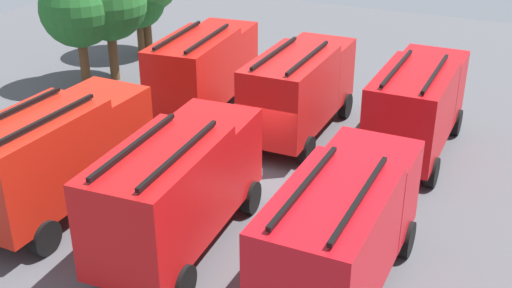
{
  "coord_description": "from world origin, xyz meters",
  "views": [
    {
      "loc": [
        -18.65,
        -8.83,
        11.34
      ],
      "look_at": [
        0.0,
        0.0,
        1.4
      ],
      "focal_mm": 44.84,
      "sensor_mm": 36.0,
      "label": 1
    }
  ],
  "objects_px": {
    "fire_truck_0": "(342,228)",
    "firefighter_1": "(392,94)",
    "fire_truck_5": "(204,67)",
    "tree_0": "(78,10)",
    "fire_truck_4": "(59,152)",
    "fire_truck_2": "(179,185)",
    "firefighter_0": "(204,46)",
    "traffic_cone_0": "(281,209)",
    "fire_truck_1": "(418,104)",
    "fire_truck_3": "(300,87)",
    "tree_1": "(108,2)",
    "tree_2": "(138,1)"
  },
  "relations": [
    {
      "from": "tree_2",
      "to": "tree_1",
      "type": "bearing_deg",
      "value": -165.3
    },
    {
      "from": "fire_truck_2",
      "to": "fire_truck_3",
      "type": "bearing_deg",
      "value": -4.91
    },
    {
      "from": "firefighter_0",
      "to": "firefighter_1",
      "type": "relative_size",
      "value": 1.06
    },
    {
      "from": "fire_truck_3",
      "to": "fire_truck_5",
      "type": "height_order",
      "value": "same"
    },
    {
      "from": "fire_truck_4",
      "to": "tree_0",
      "type": "xyz_separation_m",
      "value": [
        9.86,
        7.06,
        1.7
      ]
    },
    {
      "from": "fire_truck_4",
      "to": "fire_truck_2",
      "type": "bearing_deg",
      "value": -92.13
    },
    {
      "from": "traffic_cone_0",
      "to": "fire_truck_5",
      "type": "bearing_deg",
      "value": 44.42
    },
    {
      "from": "fire_truck_2",
      "to": "tree_1",
      "type": "xyz_separation_m",
      "value": [
        11.42,
        10.96,
        1.84
      ]
    },
    {
      "from": "tree_0",
      "to": "fire_truck_0",
      "type": "bearing_deg",
      "value": -121.3
    },
    {
      "from": "fire_truck_1",
      "to": "traffic_cone_0",
      "type": "xyz_separation_m",
      "value": [
        -6.54,
        2.81,
        -1.83
      ]
    },
    {
      "from": "firefighter_0",
      "to": "traffic_cone_0",
      "type": "distance_m",
      "value": 16.53
    },
    {
      "from": "fire_truck_3",
      "to": "tree_1",
      "type": "height_order",
      "value": "tree_1"
    },
    {
      "from": "firefighter_0",
      "to": "traffic_cone_0",
      "type": "xyz_separation_m",
      "value": [
        -12.98,
        -10.22,
        -0.63
      ]
    },
    {
      "from": "fire_truck_4",
      "to": "traffic_cone_0",
      "type": "height_order",
      "value": "fire_truck_4"
    },
    {
      "from": "fire_truck_2",
      "to": "fire_truck_3",
      "type": "height_order",
      "value": "same"
    },
    {
      "from": "fire_truck_1",
      "to": "fire_truck_4",
      "type": "relative_size",
      "value": 1.0
    },
    {
      "from": "fire_truck_0",
      "to": "fire_truck_1",
      "type": "distance_m",
      "value": 9.47
    },
    {
      "from": "fire_truck_2",
      "to": "traffic_cone_0",
      "type": "height_order",
      "value": "fire_truck_2"
    },
    {
      "from": "fire_truck_5",
      "to": "firefighter_1",
      "type": "xyz_separation_m",
      "value": [
        3.5,
        -7.65,
        -1.26
      ]
    },
    {
      "from": "tree_0",
      "to": "tree_1",
      "type": "relative_size",
      "value": 0.97
    },
    {
      "from": "fire_truck_1",
      "to": "firefighter_1",
      "type": "relative_size",
      "value": 4.47
    },
    {
      "from": "tree_0",
      "to": "tree_2",
      "type": "relative_size",
      "value": 1.23
    },
    {
      "from": "firefighter_1",
      "to": "fire_truck_5",
      "type": "bearing_deg",
      "value": -20.68
    },
    {
      "from": "traffic_cone_0",
      "to": "fire_truck_2",
      "type": "bearing_deg",
      "value": 143.05
    },
    {
      "from": "fire_truck_3",
      "to": "tree_0",
      "type": "relative_size",
      "value": 1.26
    },
    {
      "from": "fire_truck_0",
      "to": "fire_truck_1",
      "type": "bearing_deg",
      "value": 1.0
    },
    {
      "from": "fire_truck_0",
      "to": "fire_truck_4",
      "type": "relative_size",
      "value": 1.0
    },
    {
      "from": "fire_truck_2",
      "to": "firefighter_1",
      "type": "height_order",
      "value": "fire_truck_2"
    },
    {
      "from": "fire_truck_4",
      "to": "tree_0",
      "type": "bearing_deg",
      "value": 36.27
    },
    {
      "from": "fire_truck_0",
      "to": "fire_truck_1",
      "type": "height_order",
      "value": "same"
    },
    {
      "from": "fire_truck_5",
      "to": "traffic_cone_0",
      "type": "xyz_separation_m",
      "value": [
        -6.84,
        -6.7,
        -1.83
      ]
    },
    {
      "from": "fire_truck_0",
      "to": "firefighter_1",
      "type": "distance_m",
      "value": 13.48
    },
    {
      "from": "tree_2",
      "to": "fire_truck_0",
      "type": "bearing_deg",
      "value": -132.15
    },
    {
      "from": "tree_2",
      "to": "firefighter_1",
      "type": "bearing_deg",
      "value": -98.13
    },
    {
      "from": "fire_truck_0",
      "to": "traffic_cone_0",
      "type": "distance_m",
      "value": 4.54
    },
    {
      "from": "fire_truck_2",
      "to": "tree_1",
      "type": "height_order",
      "value": "tree_1"
    },
    {
      "from": "fire_truck_0",
      "to": "firefighter_1",
      "type": "height_order",
      "value": "fire_truck_0"
    },
    {
      "from": "fire_truck_0",
      "to": "tree_1",
      "type": "xyz_separation_m",
      "value": [
        11.55,
        16.01,
        1.84
      ]
    },
    {
      "from": "fire_truck_0",
      "to": "tree_0",
      "type": "height_order",
      "value": "tree_0"
    },
    {
      "from": "tree_1",
      "to": "firefighter_0",
      "type": "bearing_deg",
      "value": -33.11
    },
    {
      "from": "firefighter_1",
      "to": "traffic_cone_0",
      "type": "relative_size",
      "value": 2.49
    },
    {
      "from": "fire_truck_0",
      "to": "fire_truck_2",
      "type": "xyz_separation_m",
      "value": [
        0.13,
        5.06,
        0.0
      ]
    },
    {
      "from": "fire_truck_5",
      "to": "firefighter_1",
      "type": "distance_m",
      "value": 8.5
    },
    {
      "from": "fire_truck_2",
      "to": "traffic_cone_0",
      "type": "relative_size",
      "value": 11.33
    },
    {
      "from": "firefighter_0",
      "to": "traffic_cone_0",
      "type": "height_order",
      "value": "firefighter_0"
    },
    {
      "from": "fire_truck_1",
      "to": "fire_truck_5",
      "type": "xyz_separation_m",
      "value": [
        0.3,
        9.51,
        0.0
      ]
    },
    {
      "from": "fire_truck_0",
      "to": "firefighter_1",
      "type": "bearing_deg",
      "value": 8.76
    },
    {
      "from": "fire_truck_1",
      "to": "fire_truck_2",
      "type": "height_order",
      "value": "same"
    },
    {
      "from": "fire_truck_2",
      "to": "firefighter_0",
      "type": "bearing_deg",
      "value": 23.46
    },
    {
      "from": "fire_truck_1",
      "to": "tree_0",
      "type": "relative_size",
      "value": 1.26
    }
  ]
}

